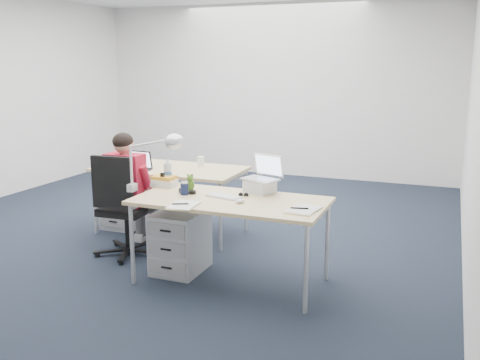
% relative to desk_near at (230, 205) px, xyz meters
% --- Properties ---
extents(floor, '(7.00, 7.00, 0.00)m').
position_rel_desk_near_xyz_m(floor, '(-1.14, 1.01, -0.68)').
color(floor, black).
rests_on(floor, ground).
extents(room, '(6.02, 7.02, 2.80)m').
position_rel_desk_near_xyz_m(room, '(-1.14, 1.01, 1.03)').
color(room, silver).
rests_on(room, ground).
extents(desk_near, '(1.60, 0.80, 0.73)m').
position_rel_desk_near_xyz_m(desk_near, '(0.00, 0.00, 0.00)').
color(desk_near, tan).
rests_on(desk_near, ground).
extents(desk_far, '(1.60, 0.80, 0.73)m').
position_rel_desk_near_xyz_m(desk_far, '(-1.14, 1.03, 0.00)').
color(desk_far, tan).
rests_on(desk_far, ground).
extents(office_chair, '(0.66, 0.66, 1.01)m').
position_rel_desk_near_xyz_m(office_chair, '(-1.20, 0.22, -0.40)').
color(office_chair, black).
rests_on(office_chair, ground).
extents(seated_person, '(0.37, 0.64, 1.19)m').
position_rel_desk_near_xyz_m(seated_person, '(-1.21, 0.39, -0.08)').
color(seated_person, '#B41930').
rests_on(seated_person, ground).
extents(drawer_pedestal_near, '(0.40, 0.50, 0.55)m').
position_rel_desk_near_xyz_m(drawer_pedestal_near, '(-0.52, 0.07, -0.41)').
color(drawer_pedestal_near, '#A8ABAD').
rests_on(drawer_pedestal_near, ground).
extents(drawer_pedestal_far, '(0.40, 0.50, 0.55)m').
position_rel_desk_near_xyz_m(drawer_pedestal_far, '(-1.74, 1.05, -0.41)').
color(drawer_pedestal_far, '#A8ABAD').
rests_on(drawer_pedestal_far, ground).
extents(silver_laptop, '(0.36, 0.32, 0.32)m').
position_rel_desk_near_xyz_m(silver_laptop, '(0.15, 0.32, 0.21)').
color(silver_laptop, silver).
rests_on(silver_laptop, desk_near).
extents(wireless_keyboard, '(0.32, 0.19, 0.02)m').
position_rel_desk_near_xyz_m(wireless_keyboard, '(-0.08, 0.05, 0.05)').
color(wireless_keyboard, white).
rests_on(wireless_keyboard, desk_near).
extents(computer_mouse, '(0.08, 0.10, 0.03)m').
position_rel_desk_near_xyz_m(computer_mouse, '(0.12, -0.08, 0.06)').
color(computer_mouse, white).
rests_on(computer_mouse, desk_near).
extents(headphones, '(0.22, 0.20, 0.03)m').
position_rel_desk_near_xyz_m(headphones, '(-0.44, 0.07, 0.06)').
color(headphones, black).
rests_on(headphones, desk_near).
extents(can_koozie, '(0.07, 0.07, 0.11)m').
position_rel_desk_near_xyz_m(can_koozie, '(-0.43, -0.00, 0.10)').
color(can_koozie, '#151D42').
rests_on(can_koozie, desk_near).
extents(water_bottle, '(0.09, 0.09, 0.24)m').
position_rel_desk_near_xyz_m(water_bottle, '(-0.75, 0.29, 0.16)').
color(water_bottle, silver).
rests_on(water_bottle, desk_near).
extents(bear_figurine, '(0.10, 0.09, 0.16)m').
position_rel_desk_near_xyz_m(bear_figurine, '(-0.44, 0.13, 0.13)').
color(bear_figurine, '#376F1D').
rests_on(bear_figurine, desk_near).
extents(book_stack, '(0.25, 0.22, 0.10)m').
position_rel_desk_near_xyz_m(book_stack, '(-0.75, 0.22, 0.09)').
color(book_stack, silver).
rests_on(book_stack, desk_near).
extents(cordless_phone, '(0.04, 0.02, 0.13)m').
position_rel_desk_near_xyz_m(cordless_phone, '(-0.75, 0.19, 0.11)').
color(cordless_phone, black).
rests_on(cordless_phone, desk_near).
extents(papers_left, '(0.23, 0.30, 0.01)m').
position_rel_desk_near_xyz_m(papers_left, '(-0.27, -0.34, 0.05)').
color(papers_left, '#EDE389').
rests_on(papers_left, desk_near).
extents(papers_right, '(0.24, 0.32, 0.01)m').
position_rel_desk_near_xyz_m(papers_right, '(0.64, -0.11, 0.05)').
color(papers_right, '#EDE389').
rests_on(papers_right, desk_near).
extents(sunglasses, '(0.09, 0.05, 0.02)m').
position_rel_desk_near_xyz_m(sunglasses, '(0.06, 0.14, 0.06)').
color(sunglasses, black).
rests_on(sunglasses, desk_near).
extents(desk_lamp, '(0.51, 0.24, 0.56)m').
position_rel_desk_near_xyz_m(desk_lamp, '(-0.75, -0.06, 0.32)').
color(desk_lamp, silver).
rests_on(desk_lamp, desk_near).
extents(dark_laptop, '(0.30, 0.29, 0.21)m').
position_rel_desk_near_xyz_m(dark_laptop, '(-1.41, 0.74, 0.15)').
color(dark_laptop, black).
rests_on(dark_laptop, desk_far).
extents(far_cup, '(0.08, 0.08, 0.11)m').
position_rel_desk_near_xyz_m(far_cup, '(-0.87, 1.24, 0.10)').
color(far_cup, white).
rests_on(far_cup, desk_far).
extents(far_papers, '(0.29, 0.33, 0.01)m').
position_rel_desk_near_xyz_m(far_papers, '(-1.72, 1.12, 0.05)').
color(far_papers, white).
rests_on(far_papers, desk_far).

